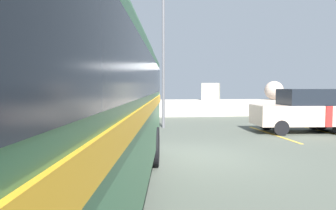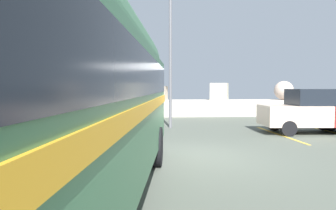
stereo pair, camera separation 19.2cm
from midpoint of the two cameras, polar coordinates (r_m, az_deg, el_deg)
The scene contains 5 objects.
ground at distance 8.27m, azimuth 4.81°, elevation -10.12°, with size 32.00×26.00×0.02m.
breakwater at distance 19.78m, azimuth -1.42°, elevation -0.20°, with size 31.36×1.83×2.39m.
vintage_coach at distance 4.77m, azimuth -17.33°, elevation 4.56°, with size 3.56×8.83×3.70m.
parked_car_nearest at distance 13.79m, azimuth 26.66°, elevation -0.98°, with size 4.21×2.00×1.86m.
lamp_post at distance 14.13m, azimuth 1.12°, elevation 10.77°, with size 0.82×0.62×6.69m.
Camera 2 is at (-1.29, -7.93, 1.94)m, focal length 31.43 mm.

